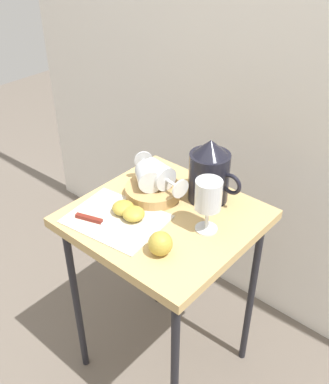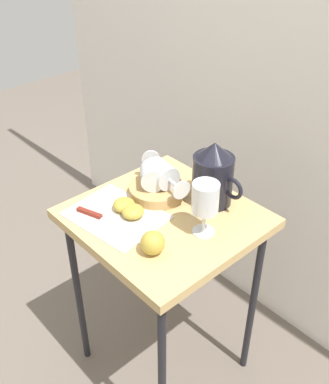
% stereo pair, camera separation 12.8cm
% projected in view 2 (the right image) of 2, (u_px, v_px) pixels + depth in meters
% --- Properties ---
extents(ground_plane, '(6.00, 6.00, 0.00)m').
position_uv_depth(ground_plane, '(164.00, 359.00, 1.72)').
color(ground_plane, '#665B51').
extents(curtain_drape, '(2.40, 0.03, 2.04)m').
position_uv_depth(curtain_drape, '(284.00, 67.00, 1.43)').
color(curtain_drape, silver).
rests_on(curtain_drape, ground_plane).
extents(table, '(0.51, 0.49, 0.69)m').
position_uv_depth(table, '(164.00, 234.00, 1.37)').
color(table, tan).
rests_on(table, ground_plane).
extents(linen_napkin, '(0.29, 0.24, 0.00)m').
position_uv_depth(linen_napkin, '(116.00, 216.00, 1.32)').
color(linen_napkin, beige).
rests_on(linen_napkin, table).
extents(basket_tray, '(0.17, 0.17, 0.03)m').
position_uv_depth(basket_tray, '(157.00, 191.00, 1.40)').
color(basket_tray, tan).
rests_on(basket_tray, table).
extents(pitcher, '(0.18, 0.12, 0.20)m').
position_uv_depth(pitcher, '(213.00, 179.00, 1.34)').
color(pitcher, black).
rests_on(pitcher, table).
extents(wine_glass_upright, '(0.07, 0.07, 0.16)m').
position_uv_depth(wine_glass_upright, '(205.00, 200.00, 1.20)').
color(wine_glass_upright, silver).
rests_on(wine_glass_upright, table).
extents(wine_glass_tipped_near, '(0.16, 0.09, 0.08)m').
position_uv_depth(wine_glass_tipped_near, '(163.00, 174.00, 1.37)').
color(wine_glass_tipped_near, silver).
rests_on(wine_glass_tipped_near, basket_tray).
extents(wine_glass_tipped_far, '(0.15, 0.14, 0.07)m').
position_uv_depth(wine_glass_tipped_far, '(153.00, 175.00, 1.37)').
color(wine_glass_tipped_far, silver).
rests_on(wine_glass_tipped_far, basket_tray).
extents(apple_half_left, '(0.07, 0.07, 0.04)m').
position_uv_depth(apple_half_left, '(124.00, 205.00, 1.33)').
color(apple_half_left, '#B29938').
rests_on(apple_half_left, linen_napkin).
extents(apple_half_right, '(0.07, 0.07, 0.04)m').
position_uv_depth(apple_half_right, '(133.00, 211.00, 1.30)').
color(apple_half_right, '#B29938').
rests_on(apple_half_right, linen_napkin).
extents(apple_whole, '(0.07, 0.07, 0.07)m').
position_uv_depth(apple_whole, '(153.00, 243.00, 1.17)').
color(apple_whole, '#B29938').
rests_on(apple_whole, table).
extents(knife, '(0.23, 0.09, 0.01)m').
position_uv_depth(knife, '(101.00, 218.00, 1.30)').
color(knife, silver).
rests_on(knife, linen_napkin).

